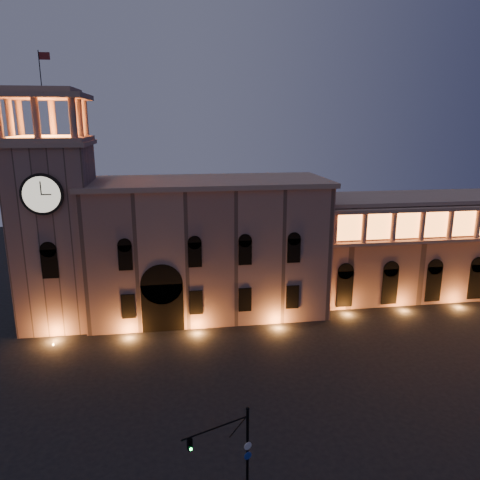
# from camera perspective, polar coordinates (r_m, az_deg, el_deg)

# --- Properties ---
(ground) EXTENTS (160.00, 160.00, 0.00)m
(ground) POSITION_cam_1_polar(r_m,az_deg,el_deg) (45.14, 1.39, -19.02)
(ground) COLOR black
(ground) RESTS_ON ground
(government_building) EXTENTS (30.80, 12.80, 17.60)m
(government_building) POSITION_cam_1_polar(r_m,az_deg,el_deg) (61.34, -4.04, -0.85)
(government_building) COLOR #90695E
(government_building) RESTS_ON ground
(clock_tower) EXTENTS (9.80, 9.80, 32.40)m
(clock_tower) POSITION_cam_1_polar(r_m,az_deg,el_deg) (60.94, -21.57, 1.67)
(clock_tower) COLOR #90695E
(clock_tower) RESTS_ON ground
(colonnade_wing) EXTENTS (40.60, 11.50, 14.50)m
(colonnade_wing) POSITION_cam_1_polar(r_m,az_deg,el_deg) (74.34, 23.02, -0.41)
(colonnade_wing) COLOR #8A6458
(colonnade_wing) RESTS_ON ground
(traffic_light) EXTENTS (4.67, 2.08, 6.83)m
(traffic_light) POSITION_cam_1_polar(r_m,az_deg,el_deg) (33.79, -0.41, -24.63)
(traffic_light) COLOR black
(traffic_light) RESTS_ON ground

